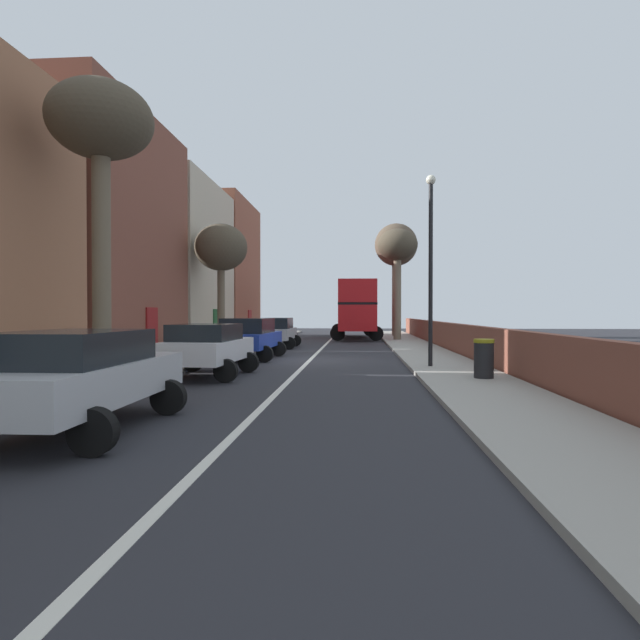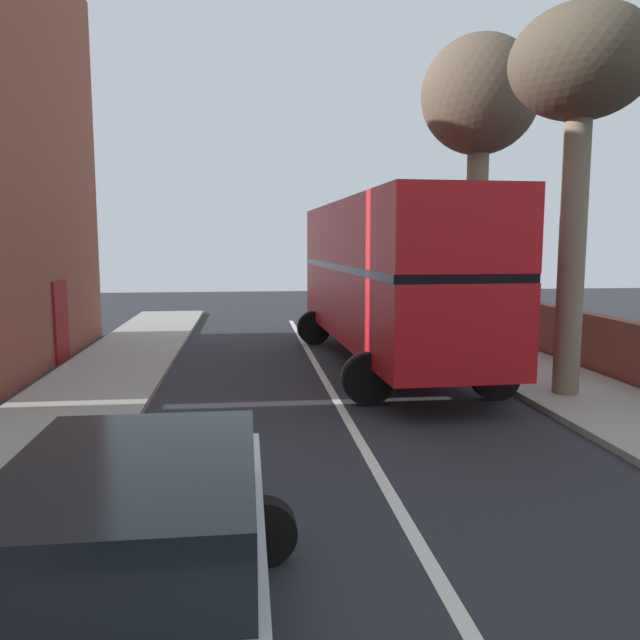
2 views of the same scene
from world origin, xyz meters
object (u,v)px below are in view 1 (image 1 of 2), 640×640
(parked_car_blue_left_0, at_px, (249,336))
(street_tree_right_3, at_px, (397,249))
(parked_car_silver_left_3, at_px, (276,331))
(double_decker_bus, at_px, (355,306))
(street_tree_left_0, at_px, (221,249))
(parked_car_silver_left_1, at_px, (79,374))
(lamppost_right, at_px, (431,255))
(litter_bin_right, at_px, (484,358))
(street_tree_left_4, at_px, (101,132))
(parked_car_white_left_2, at_px, (207,346))
(street_tree_right_1, at_px, (396,248))

(parked_car_blue_left_0, height_order, street_tree_right_3, street_tree_right_3)
(parked_car_blue_left_0, bearing_deg, parked_car_silver_left_3, 89.98)
(double_decker_bus, bearing_deg, street_tree_left_0, -118.52)
(parked_car_blue_left_0, height_order, parked_car_silver_left_1, parked_car_blue_left_0)
(lamppost_right, height_order, litter_bin_right, lamppost_right)
(parked_car_silver_left_1, distance_m, street_tree_left_4, 7.73)
(parked_car_silver_left_1, bearing_deg, street_tree_left_0, 97.98)
(litter_bin_right, bearing_deg, lamppost_right, 107.94)
(parked_car_silver_left_3, bearing_deg, parked_car_silver_left_1, -90.00)
(parked_car_blue_left_0, bearing_deg, lamppost_right, -26.55)
(parked_car_blue_left_0, xyz_separation_m, parked_car_silver_left_3, (0.00, 6.79, -0.02))
(parked_car_silver_left_1, distance_m, parked_car_white_left_2, 7.03)
(street_tree_left_0, distance_m, street_tree_left_4, 13.17)
(parked_car_silver_left_3, bearing_deg, parked_car_white_left_2, -90.01)
(street_tree_right_1, height_order, street_tree_right_3, street_tree_right_1)
(parked_car_blue_left_0, relative_size, parked_car_silver_left_3, 1.08)
(street_tree_left_4, bearing_deg, litter_bin_right, 8.42)
(parked_car_white_left_2, height_order, lamppost_right, lamppost_right)
(parked_car_blue_left_0, xyz_separation_m, parked_car_white_left_2, (0.00, -5.87, -0.05))
(street_tree_left_0, relative_size, lamppost_right, 0.99)
(parked_car_silver_left_3, height_order, street_tree_left_4, street_tree_left_4)
(parked_car_white_left_2, height_order, street_tree_left_0, street_tree_left_0)
(parked_car_white_left_2, relative_size, street_tree_left_0, 0.63)
(street_tree_right_3, bearing_deg, lamppost_right, -90.71)
(parked_car_silver_left_1, height_order, street_tree_left_0, street_tree_left_0)
(parked_car_silver_left_1, bearing_deg, parked_car_silver_left_3, 90.00)
(parked_car_blue_left_0, height_order, street_tree_left_4, street_tree_left_4)
(parked_car_blue_left_0, distance_m, street_tree_right_1, 22.02)
(double_decker_bus, xyz_separation_m, street_tree_left_0, (-6.73, -12.38, 2.75))
(street_tree_left_4, relative_size, litter_bin_right, 7.26)
(double_decker_bus, height_order, lamppost_right, lamppost_right)
(parked_car_blue_left_0, xyz_separation_m, lamppost_right, (6.80, -3.40, 2.86))
(double_decker_bus, bearing_deg, parked_car_blue_left_0, -103.50)
(parked_car_blue_left_0, xyz_separation_m, street_tree_right_3, (7.02, 13.85, 5.14))
(parked_car_silver_left_3, height_order, street_tree_right_3, street_tree_right_3)
(parked_car_silver_left_3, distance_m, lamppost_right, 12.58)
(double_decker_bus, distance_m, litter_bin_right, 24.32)
(street_tree_left_0, height_order, litter_bin_right, street_tree_left_0)
(parked_car_silver_left_1, xyz_separation_m, street_tree_left_4, (-2.13, 4.94, 5.55))
(parked_car_blue_left_0, distance_m, street_tree_right_3, 16.36)
(parked_car_white_left_2, xyz_separation_m, street_tree_left_0, (-2.53, 11.00, 4.20))
(parked_car_silver_left_3, xyz_separation_m, street_tree_right_3, (7.01, 7.06, 5.16))
(parked_car_blue_left_0, distance_m, parked_car_silver_left_3, 6.79)
(lamppost_right, bearing_deg, street_tree_right_1, 88.62)
(double_decker_bus, relative_size, street_tree_left_0, 1.69)
(street_tree_right_3, relative_size, litter_bin_right, 6.94)
(parked_car_white_left_2, bearing_deg, street_tree_left_0, 102.93)
(litter_bin_right, bearing_deg, street_tree_right_3, 92.21)
(parked_car_silver_left_1, distance_m, street_tree_right_1, 34.12)
(parked_car_blue_left_0, bearing_deg, double_decker_bus, 76.50)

